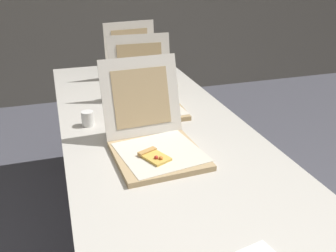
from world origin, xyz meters
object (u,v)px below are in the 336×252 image
object	(u,v)px
table	(153,133)
pizza_box_middle	(148,99)
cup_white_mid	(88,119)
pizza_box_back	(139,75)
pizza_box_front	(154,142)
cup_white_far	(107,94)

from	to	relation	value
table	pizza_box_middle	size ratio (longest dim) A/B	5.57
table	pizza_box_middle	xyz separation A→B (m)	(0.02, 0.20, 0.10)
table	pizza_box_middle	world-z (taller)	pizza_box_middle
cup_white_mid	pizza_box_back	bearing A→B (deg)	55.81
table	pizza_box_back	distance (m)	0.66
table	pizza_box_front	distance (m)	0.30
table	pizza_box_back	xyz separation A→B (m)	(0.09, 0.64, 0.10)
pizza_box_middle	cup_white_far	xyz separation A→B (m)	(-0.18, 0.19, -0.02)
table	cup_white_mid	bearing A→B (deg)	165.33
cup_white_far	pizza_box_back	bearing A→B (deg)	46.43
table	pizza_box_back	bearing A→B (deg)	82.29
pizza_box_back	cup_white_far	xyz separation A→B (m)	(-0.25, -0.26, -0.02)
cup_white_far	cup_white_mid	bearing A→B (deg)	-114.25
cup_white_far	cup_white_mid	size ratio (longest dim) A/B	1.00
pizza_box_back	cup_white_mid	size ratio (longest dim) A/B	5.77
table	cup_white_far	distance (m)	0.42
pizza_box_back	pizza_box_front	bearing A→B (deg)	-108.31
table	cup_white_mid	distance (m)	0.32
pizza_box_front	cup_white_mid	distance (m)	0.42
cup_white_mid	pizza_box_front	bearing A→B (deg)	-57.33
pizza_box_middle	cup_white_mid	world-z (taller)	pizza_box_middle
cup_white_far	pizza_box_front	bearing A→B (deg)	-82.40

